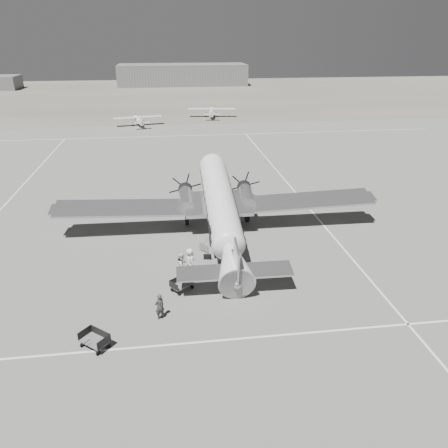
# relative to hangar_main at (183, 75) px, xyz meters

# --- Properties ---
(ground) EXTENTS (260.00, 260.00, 0.00)m
(ground) POSITION_rel_hangar_main_xyz_m (-5.00, -120.00, -3.30)
(ground) COLOR slate
(ground) RESTS_ON ground
(taxi_line_near) EXTENTS (60.00, 0.15, 0.01)m
(taxi_line_near) POSITION_rel_hangar_main_xyz_m (-5.00, -134.00, -3.29)
(taxi_line_near) COLOR silver
(taxi_line_near) RESTS_ON ground
(taxi_line_right) EXTENTS (0.15, 80.00, 0.01)m
(taxi_line_right) POSITION_rel_hangar_main_xyz_m (7.00, -120.00, -3.29)
(taxi_line_right) COLOR silver
(taxi_line_right) RESTS_ON ground
(taxi_line_left) EXTENTS (0.15, 60.00, 0.01)m
(taxi_line_left) POSITION_rel_hangar_main_xyz_m (-23.00, -110.00, -3.29)
(taxi_line_left) COLOR silver
(taxi_line_left) RESTS_ON ground
(taxi_line_horizon) EXTENTS (90.00, 0.15, 0.01)m
(taxi_line_horizon) POSITION_rel_hangar_main_xyz_m (-5.00, -80.00, -3.29)
(taxi_line_horizon) COLOR silver
(taxi_line_horizon) RESTS_ON ground
(grass_infield) EXTENTS (260.00, 90.00, 0.01)m
(grass_infield) POSITION_rel_hangar_main_xyz_m (-5.00, -25.00, -3.30)
(grass_infield) COLOR #666356
(grass_infield) RESTS_ON ground
(hangar_main) EXTENTS (42.00, 14.00, 6.60)m
(hangar_main) POSITION_rel_hangar_main_xyz_m (0.00, 0.00, 0.00)
(hangar_main) COLOR #5F5F5F
(hangar_main) RESTS_ON ground
(dc3_airliner) EXTENTS (28.18, 19.78, 5.31)m
(dc3_airliner) POSITION_rel_hangar_main_xyz_m (-2.49, -120.85, -0.64)
(dc3_airliner) COLOR #BBBBBE
(dc3_airliner) RESTS_ON ground
(light_plane_left) EXTENTS (10.40, 9.11, 1.88)m
(light_plane_left) POSITION_rel_hangar_main_xyz_m (-11.50, -70.45, -2.36)
(light_plane_left) COLOR silver
(light_plane_left) RESTS_ON ground
(light_plane_right) EXTENTS (10.63, 9.02, 2.03)m
(light_plane_right) POSITION_rel_hangar_main_xyz_m (2.91, -63.25, -2.29)
(light_plane_right) COLOR silver
(light_plane_right) RESTS_ON ground
(baggage_cart_near) EXTENTS (1.87, 1.79, 0.86)m
(baggage_cart_near) POSITION_rel_hangar_main_xyz_m (-6.08, -128.45, -2.87)
(baggage_cart_near) COLOR #545454
(baggage_cart_near) RESTS_ON ground
(baggage_cart_far) EXTENTS (1.99, 1.93, 0.92)m
(baggage_cart_far) POSITION_rel_hangar_main_xyz_m (-11.04, -133.67, -2.84)
(baggage_cart_far) COLOR #545454
(baggage_cart_far) RESTS_ON ground
(ground_crew) EXTENTS (0.73, 0.66, 1.68)m
(ground_crew) POSITION_rel_hangar_main_xyz_m (-7.52, -131.44, -2.46)
(ground_crew) COLOR #2F2F2F
(ground_crew) RESTS_ON ground
(ramp_agent) EXTENTS (1.11, 1.19, 1.96)m
(ramp_agent) POSITION_rel_hangar_main_xyz_m (-5.95, -126.86, -2.32)
(ramp_agent) COLOR silver
(ramp_agent) RESTS_ON ground
(passenger) EXTENTS (0.94, 1.11, 1.93)m
(passenger) POSITION_rel_hangar_main_xyz_m (-5.38, -126.24, -2.34)
(passenger) COLOR silver
(passenger) RESTS_ON ground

